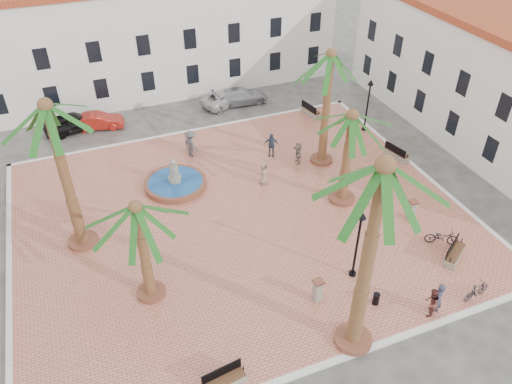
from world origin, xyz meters
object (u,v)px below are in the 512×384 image
at_px(bench_se, 454,254).
at_px(pedestrian_north, 191,144).
at_px(pedestrian_east, 298,153).
at_px(lamppost_e, 369,96).
at_px(car_red, 98,121).
at_px(pedestrian_fountain_a, 264,174).
at_px(car_white, 227,97).
at_px(bollard_e, 412,210).
at_px(lamppost_s, 359,233).
at_px(palm_s, 381,189).
at_px(bicycle_a, 442,237).
at_px(palm_sw, 138,220).
at_px(cyclist_a, 437,299).
at_px(car_black, 73,122).
at_px(bollard_se, 318,290).
at_px(palm_ne, 330,67).
at_px(bollard_n, 189,142).
at_px(bench_e, 396,154).
at_px(pedestrian_fountain_b, 271,145).
at_px(palm_e, 351,128).
at_px(car_silver, 240,96).
at_px(bicycle_b, 477,291).
at_px(palm_nw, 50,123).
at_px(fountain, 175,182).
at_px(litter_bin, 376,299).
at_px(bench_ne, 311,112).

bearing_deg(bench_se, pedestrian_north, 91.99).
distance_m(bench_se, pedestrian_east, 12.29).
distance_m(lamppost_e, car_red, 20.64).
distance_m(pedestrian_fountain_a, car_white, 12.02).
distance_m(bollard_e, car_red, 24.14).
height_order(lamppost_s, pedestrian_fountain_a, lamppost_s).
distance_m(palm_s, car_white, 26.26).
relative_size(bollard_e, bicycle_a, 0.73).
xyz_separation_m(palm_sw, cyclist_a, (12.42, -6.23, -3.86)).
bearing_deg(car_black, bollard_se, -167.35).
relative_size(palm_s, palm_ne, 1.24).
bearing_deg(bollard_n, palm_ne, -29.97).
distance_m(cyclist_a, car_white, 24.92).
xyz_separation_m(bench_e, bollard_se, (-11.17, -9.54, 0.40)).
relative_size(lamppost_e, pedestrian_fountain_b, 2.33).
distance_m(palm_e, car_silver, 15.76).
bearing_deg(bicycle_b, palm_nw, 50.04).
distance_m(palm_nw, car_red, 15.27).
relative_size(palm_e, lamppost_s, 1.47).
bearing_deg(bench_e, fountain, 67.59).
relative_size(bench_e, pedestrian_fountain_a, 1.31).
height_order(pedestrian_fountain_a, car_white, pedestrian_fountain_a).
bearing_deg(car_white, pedestrian_fountain_a, 151.97).
distance_m(litter_bin, car_black, 26.32).
distance_m(bollard_n, cyclist_a, 19.87).
bearing_deg(car_silver, palm_ne, -166.47).
bearing_deg(lamppost_s, bollard_n, 107.04).
distance_m(bench_ne, bicycle_a, 16.33).
bearing_deg(palm_e, lamppost_e, 49.85).
relative_size(litter_bin, pedestrian_fountain_b, 0.37).
relative_size(lamppost_e, car_black, 0.94).
bearing_deg(car_white, cyclist_a, 164.06).
height_order(fountain, bicycle_a, fountain).
bearing_deg(fountain, lamppost_e, 6.81).
bearing_deg(palm_ne, bicycle_b, -84.81).
bearing_deg(fountain, palm_s, -73.00).
distance_m(cyclist_a, bicycle_b, 2.52).
distance_m(palm_s, pedestrian_east, 16.87).
bearing_deg(pedestrian_north, car_black, 22.68).
relative_size(pedestrian_north, car_white, 0.43).
bearing_deg(palm_s, pedestrian_fountain_a, 85.94).
height_order(bollard_e, car_silver, bollard_e).
bearing_deg(palm_ne, pedestrian_north, 153.92).
xyz_separation_m(bench_e, pedestrian_north, (-13.29, 5.60, 0.69)).
distance_m(palm_e, car_red, 20.41).
relative_size(cyclist_a, car_red, 0.50).
height_order(bench_e, bicycle_b, bench_e).
xyz_separation_m(fountain, palm_ne, (10.20, -0.85, 6.62)).
distance_m(palm_ne, car_white, 13.08).
bearing_deg(bicycle_b, pedestrian_fountain_b, 7.93).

